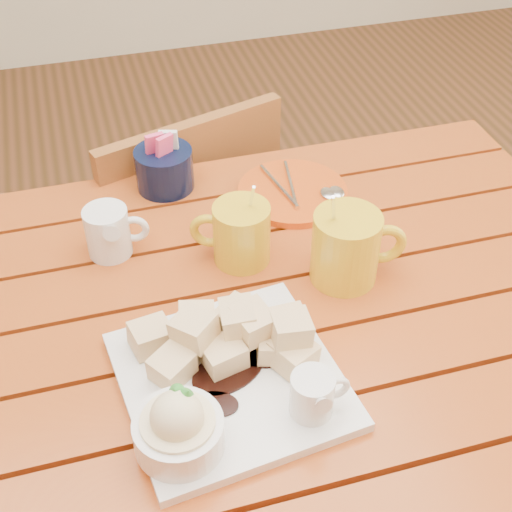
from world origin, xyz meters
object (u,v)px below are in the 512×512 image
object	(u,v)px
table	(233,368)
chair_far	(178,244)
coffee_mug_right	(348,246)
coffee_mug_left	(240,233)
dessert_plate	(223,378)
orange_saucer	(294,192)

from	to	relation	value
table	chair_far	bearing A→B (deg)	89.13
coffee_mug_right	chair_far	size ratio (longest dim) A/B	0.20
coffee_mug_left	chair_far	distance (m)	0.54
table	dessert_plate	size ratio (longest dim) A/B	4.06
table	orange_saucer	size ratio (longest dim) A/B	6.39
coffee_mug_left	coffee_mug_right	distance (m)	0.16
coffee_mug_left	coffee_mug_right	xyz separation A→B (m)	(0.14, -0.08, 0.01)
chair_far	orange_saucer	bearing A→B (deg)	103.63
dessert_plate	coffee_mug_right	world-z (taller)	coffee_mug_right
orange_saucer	coffee_mug_right	bearing A→B (deg)	-87.36
orange_saucer	chair_far	distance (m)	0.45
coffee_mug_left	coffee_mug_right	size ratio (longest dim) A/B	0.87
table	chair_far	size ratio (longest dim) A/B	1.48
dessert_plate	orange_saucer	size ratio (longest dim) A/B	1.57
dessert_plate	orange_saucer	bearing A→B (deg)	60.18
table	orange_saucer	bearing A→B (deg)	55.24
coffee_mug_right	coffee_mug_left	bearing A→B (deg)	157.75
table	coffee_mug_left	xyz separation A→B (m)	(0.05, 0.12, 0.16)
dessert_plate	coffee_mug_right	distance (m)	0.28
coffee_mug_left	orange_saucer	xyz separation A→B (m)	(0.13, 0.13, -0.04)
dessert_plate	coffee_mug_right	bearing A→B (deg)	36.12
coffee_mug_left	chair_far	xyz separation A→B (m)	(-0.04, 0.41, -0.35)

